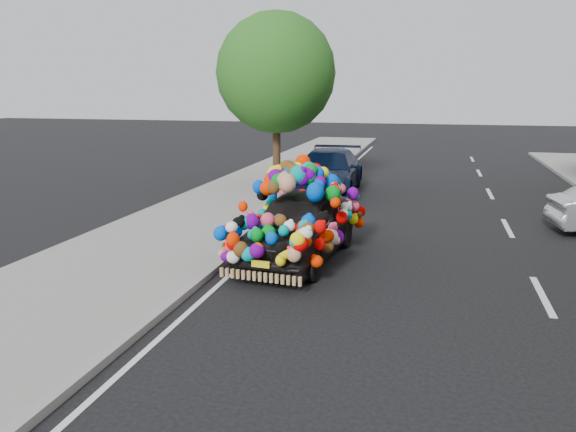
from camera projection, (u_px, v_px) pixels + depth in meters
The scene contains 7 objects.
ground at pixel (336, 279), 10.53m from camera, with size 100.00×100.00×0.00m, color black.
sidewalk at pixel (130, 259), 11.56m from camera, with size 4.00×60.00×0.12m, color gray.
kerb at pixel (218, 266), 11.09m from camera, with size 0.15×60.00×0.13m, color gray.
lane_markings at pixel (542, 296), 9.65m from camera, with size 6.00×50.00×0.01m, color silver, non-canonical shape.
tree_near_sidewalk at pixel (276, 73), 19.54m from camera, with size 4.20×4.20×6.13m.
plush_art_car at pixel (299, 209), 11.62m from camera, with size 2.42×4.49×2.05m.
navy_sedan at pixel (327, 172), 19.07m from camera, with size 2.06×5.06×1.47m, color black.
Camera 1 is at (1.63, -9.92, 3.48)m, focal length 35.00 mm.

